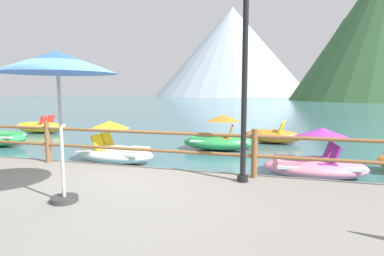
# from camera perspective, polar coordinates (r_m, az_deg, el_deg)

# --- Properties ---
(ground_plane) EXTENTS (200.00, 200.00, 0.00)m
(ground_plane) POSITION_cam_1_polar(r_m,az_deg,el_deg) (44.59, 12.36, 3.96)
(ground_plane) COLOR #3D6B75
(dock_railing) EXTENTS (23.92, 0.12, 0.95)m
(dock_railing) POSITION_cam_1_polar(r_m,az_deg,el_deg) (6.73, -9.32, -2.61)
(dock_railing) COLOR brown
(dock_railing) RESTS_ON promenade_dock
(lamp_post) EXTENTS (0.28, 0.28, 4.59)m
(lamp_post) POSITION_cam_1_polar(r_m,az_deg,el_deg) (5.81, 9.73, 17.29)
(lamp_post) COLOR black
(lamp_post) RESTS_ON promenade_dock
(beach_umbrella) EXTENTS (1.70, 1.70, 2.24)m
(beach_umbrella) POSITION_cam_1_polar(r_m,az_deg,el_deg) (4.98, -23.28, 10.59)
(beach_umbrella) COLOR #B2B2B7
(beach_umbrella) RESTS_ON promenade_dock
(pedal_boat_0) EXTENTS (2.70, 1.57, 1.24)m
(pedal_boat_0) POSITION_cam_1_polar(r_m,az_deg,el_deg) (11.06, 5.08, -1.92)
(pedal_boat_0) COLOR green
(pedal_boat_0) RESTS_ON ground
(pedal_boat_1) EXTENTS (2.61, 1.35, 0.86)m
(pedal_boat_1) POSITION_cam_1_polar(r_m,az_deg,el_deg) (17.41, -25.81, 0.20)
(pedal_boat_1) COLOR yellow
(pedal_boat_1) RESTS_ON ground
(pedal_boat_2) EXTENTS (2.39, 1.40, 0.87)m
(pedal_boat_2) POSITION_cam_1_polar(r_m,az_deg,el_deg) (12.92, 14.39, -1.37)
(pedal_boat_2) COLOR orange
(pedal_boat_2) RESTS_ON ground
(pedal_boat_4) EXTENTS (2.50, 1.29, 1.21)m
(pedal_boat_4) POSITION_cam_1_polar(r_m,az_deg,el_deg) (9.34, -14.08, -3.81)
(pedal_boat_4) COLOR white
(pedal_boat_4) RESTS_ON ground
(pedal_boat_6) EXTENTS (2.54, 1.57, 1.21)m
(pedal_boat_6) POSITION_cam_1_polar(r_m,az_deg,el_deg) (8.07, 21.61, -5.67)
(pedal_boat_6) COLOR pink
(pedal_boat_6) RESTS_ON ground
(cliff_headland) EXTENTS (40.51, 40.51, 32.03)m
(cliff_headland) POSITION_cam_1_polar(r_m,az_deg,el_deg) (82.19, 31.35, 14.89)
(cliff_headland) COLOR #386038
(cliff_headland) RESTS_ON ground
(distant_peak) EXTENTS (58.30, 58.30, 33.48)m
(distant_peak) POSITION_cam_1_polar(r_m,az_deg,el_deg) (123.57, 7.28, 13.54)
(distant_peak) COLOR #9EADBC
(distant_peak) RESTS_ON ground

